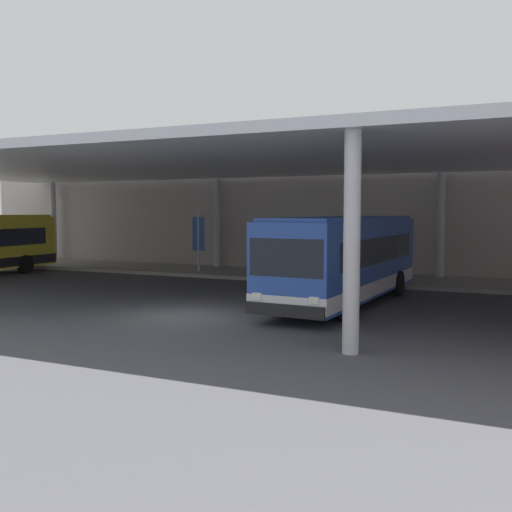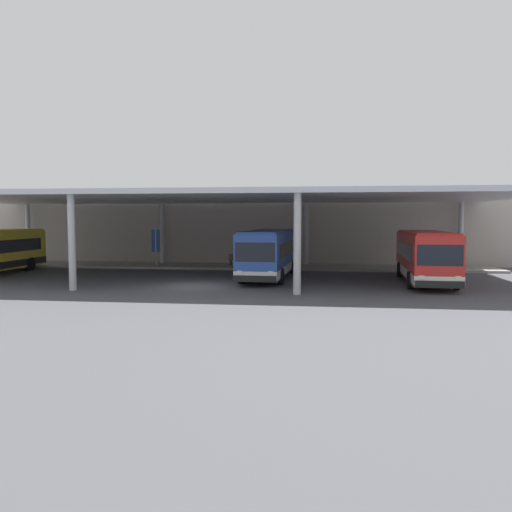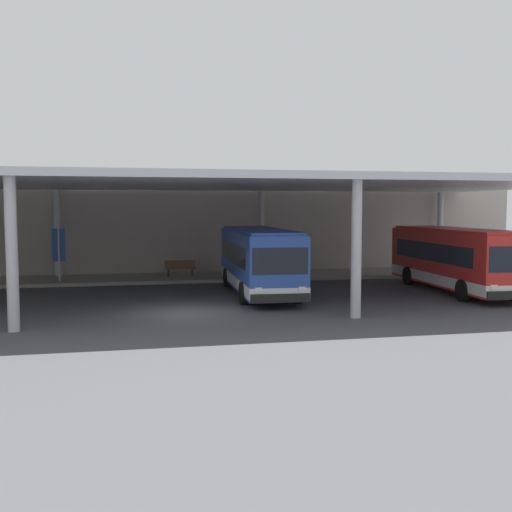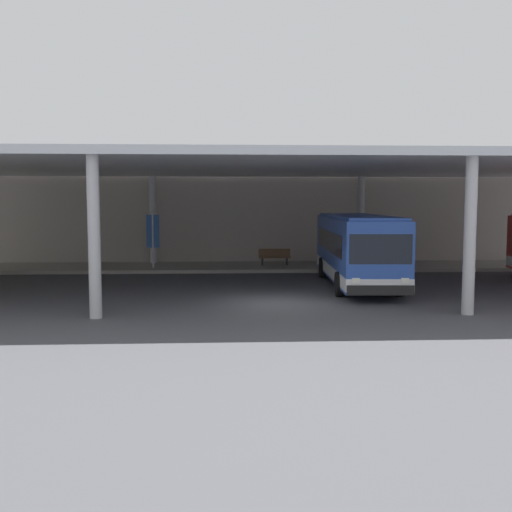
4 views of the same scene
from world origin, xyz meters
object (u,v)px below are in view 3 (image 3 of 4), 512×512
object	(u,v)px
banner_sign	(59,248)
bus_middle_bay	(455,259)
bus_second_bay	(259,260)
bench_waiting	(180,268)

from	to	relation	value
banner_sign	bus_middle_bay	bearing A→B (deg)	-20.94
bus_second_bay	bus_middle_bay	world-z (taller)	same
bus_second_bay	bench_waiting	size ratio (longest dim) A/B	5.91
bench_waiting	banner_sign	xyz separation A→B (m)	(-6.74, -0.88, 1.32)
bus_middle_bay	banner_sign	distance (m)	21.05
bench_waiting	bus_second_bay	bearing A→B (deg)	-66.41
bus_second_bay	bench_waiting	distance (m)	7.86
bench_waiting	banner_sign	size ratio (longest dim) A/B	0.56
bus_middle_bay	banner_sign	size ratio (longest dim) A/B	3.33
bench_waiting	bus_middle_bay	bearing A→B (deg)	-33.04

